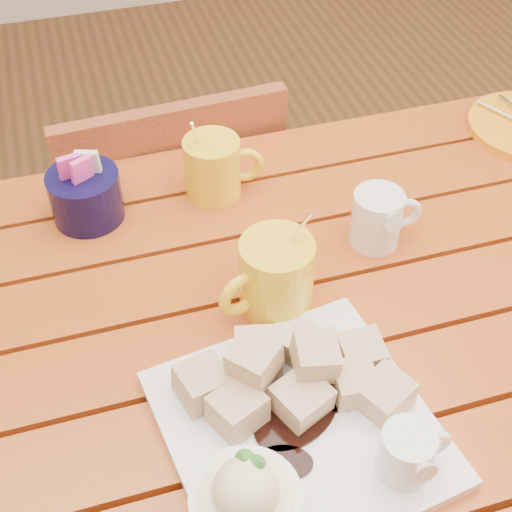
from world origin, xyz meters
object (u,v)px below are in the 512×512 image
object	(u,v)px
table	(274,379)
chair_far	(172,235)
coffee_mug_left	(274,275)
coffee_mug_right	(214,167)
dessert_plate	(291,433)

from	to	relation	value
table	chair_far	size ratio (longest dim) A/B	1.47
table	coffee_mug_left	distance (m)	0.17
table	coffee_mug_left	size ratio (longest dim) A/B	7.82
table	coffee_mug_right	size ratio (longest dim) A/B	8.73
coffee_mug_left	chair_far	bearing A→B (deg)	76.58
coffee_mug_left	chair_far	distance (m)	0.59
table	dessert_plate	size ratio (longest dim) A/B	3.86
table	chair_far	bearing A→B (deg)	95.03
coffee_mug_right	dessert_plate	bearing A→B (deg)	-84.71
table	chair_far	xyz separation A→B (m)	(-0.05, 0.52, -0.19)
coffee_mug_left	chair_far	xyz separation A→B (m)	(-0.06, 0.48, -0.35)
chair_far	coffee_mug_left	bearing A→B (deg)	93.57
dessert_plate	coffee_mug_right	size ratio (longest dim) A/B	2.26
table	coffee_mug_left	xyz separation A→B (m)	(0.01, 0.04, 0.16)
dessert_plate	chair_far	size ratio (longest dim) A/B	0.38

